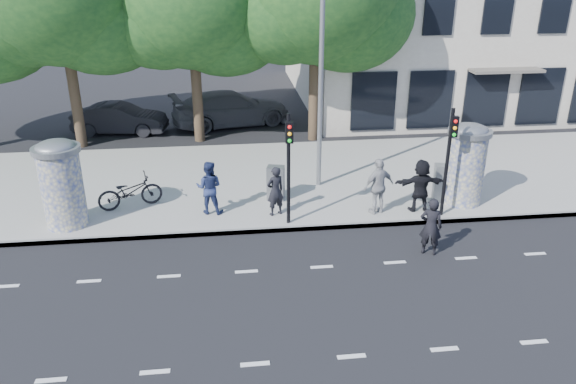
{
  "coord_description": "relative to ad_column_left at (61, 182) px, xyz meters",
  "views": [
    {
      "loc": [
        -2.39,
        -11.29,
        7.73
      ],
      "look_at": [
        -0.66,
        3.5,
        1.31
      ],
      "focal_mm": 35.0,
      "sensor_mm": 36.0,
      "label": 1
    }
  ],
  "objects": [
    {
      "name": "car_mid",
      "position": [
        0.08,
        9.71,
        -0.85
      ],
      "size": [
        1.95,
        4.31,
        1.37
      ],
      "primitive_type": "imported",
      "rotation": [
        0.0,
        0.0,
        1.45
      ],
      "color": "black",
      "rests_on": "ground"
    },
    {
      "name": "curb",
      "position": [
        7.2,
        -0.95,
        -1.46
      ],
      "size": [
        40.0,
        0.1,
        0.16
      ],
      "primitive_type": "cube",
      "color": "slate",
      "rests_on": "ground"
    },
    {
      "name": "lane_dash_far",
      "position": [
        7.2,
        -3.1,
        -1.53
      ],
      "size": [
        32.0,
        0.12,
        0.01
      ],
      "primitive_type": "cube",
      "color": "silver",
      "rests_on": "ground"
    },
    {
      "name": "traffic_pole_far",
      "position": [
        11.4,
        -0.71,
        0.69
      ],
      "size": [
        0.22,
        0.31,
        3.4
      ],
      "color": "black",
      "rests_on": "sidewalk"
    },
    {
      "name": "lane_dash_near",
      "position": [
        7.2,
        -6.7,
        -1.53
      ],
      "size": [
        32.0,
        0.12,
        0.01
      ],
      "primitive_type": "cube",
      "color": "silver",
      "rests_on": "ground"
    },
    {
      "name": "traffic_pole_near",
      "position": [
        6.6,
        -0.71,
        0.69
      ],
      "size": [
        0.22,
        0.31,
        3.4
      ],
      "color": "black",
      "rests_on": "sidewalk"
    },
    {
      "name": "sidewalk",
      "position": [
        7.2,
        3.0,
        -1.46
      ],
      "size": [
        40.0,
        8.0,
        0.15
      ],
      "primitive_type": "cube",
      "color": "gray",
      "rests_on": "ground"
    },
    {
      "name": "ped_c",
      "position": [
        4.24,
        0.35,
        -0.54
      ],
      "size": [
        0.94,
        0.8,
        1.7
      ],
      "primitive_type": "imported",
      "rotation": [
        0.0,
        0.0,
        2.93
      ],
      "color": "navy",
      "rests_on": "sidewalk"
    },
    {
      "name": "ground",
      "position": [
        7.2,
        -4.5,
        -1.54
      ],
      "size": [
        120.0,
        120.0,
        0.0
      ],
      "primitive_type": "plane",
      "color": "black",
      "rests_on": "ground"
    },
    {
      "name": "ad_column_right",
      "position": [
        12.4,
        0.2,
        0.0
      ],
      "size": [
        1.36,
        1.36,
        2.65
      ],
      "color": "beige",
      "rests_on": "sidewalk"
    },
    {
      "name": "ped_b",
      "position": [
        6.26,
        -0.03,
        -0.6
      ],
      "size": [
        0.68,
        0.58,
        1.58
      ],
      "primitive_type": "imported",
      "rotation": [
        0.0,
        0.0,
        3.56
      ],
      "color": "black",
      "rests_on": "sidewalk"
    },
    {
      "name": "bicycle",
      "position": [
        1.72,
        1.06,
        -0.86
      ],
      "size": [
        1.31,
        2.14,
        1.06
      ],
      "primitive_type": "imported",
      "rotation": [
        0.0,
        0.0,
        1.89
      ],
      "color": "black",
      "rests_on": "sidewalk"
    },
    {
      "name": "car_right",
      "position": [
        5.15,
        10.46,
        -0.72
      ],
      "size": [
        3.6,
        5.99,
        1.63
      ],
      "primitive_type": "imported",
      "rotation": [
        0.0,
        0.0,
        1.82
      ],
      "color": "#494A4F",
      "rests_on": "ground"
    },
    {
      "name": "man_road",
      "position": [
        10.26,
        -2.71,
        -0.71
      ],
      "size": [
        0.71,
        0.59,
        1.66
      ],
      "primitive_type": "imported",
      "rotation": [
        0.0,
        0.0,
        2.76
      ],
      "color": "black",
      "rests_on": "ground"
    },
    {
      "name": "cabinet_right",
      "position": [
        11.8,
        0.38,
        -0.77
      ],
      "size": [
        0.67,
        0.54,
        1.24
      ],
      "primitive_type": "cube",
      "rotation": [
        0.0,
        0.0,
        -0.2
      ],
      "color": "gray",
      "rests_on": "sidewalk"
    },
    {
      "name": "street_lamp",
      "position": [
        8.0,
        2.13,
        3.26
      ],
      "size": [
        0.25,
        0.93,
        8.0
      ],
      "color": "slate",
      "rests_on": "sidewalk"
    },
    {
      "name": "ad_column_left",
      "position": [
        0.0,
        0.0,
        0.0
      ],
      "size": [
        1.36,
        1.36,
        2.65
      ],
      "color": "beige",
      "rests_on": "sidewalk"
    },
    {
      "name": "ped_e",
      "position": [
        9.44,
        -0.28,
        -0.49
      ],
      "size": [
        1.19,
        0.91,
        1.8
      ],
      "primitive_type": "imported",
      "rotation": [
        0.0,
        0.0,
        3.48
      ],
      "color": "#9B9C9E",
      "rests_on": "sidewalk"
    },
    {
      "name": "cabinet_left",
      "position": [
        6.39,
        1.13,
        -0.81
      ],
      "size": [
        0.63,
        0.53,
        1.15
      ],
      "primitive_type": "cube",
      "rotation": [
        0.0,
        0.0,
        -0.27
      ],
      "color": "slate",
      "rests_on": "sidewalk"
    },
    {
      "name": "ped_f",
      "position": [
        10.8,
        -0.25,
        -0.54
      ],
      "size": [
        1.57,
        0.57,
        1.69
      ],
      "primitive_type": "imported",
      "rotation": [
        0.0,
        0.0,
        3.14
      ],
      "color": "black",
      "rests_on": "sidewalk"
    }
  ]
}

